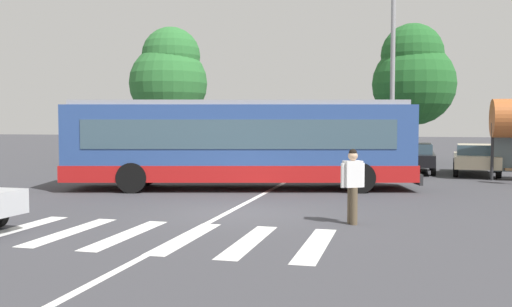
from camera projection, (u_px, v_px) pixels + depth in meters
The scene contains 14 objects.
ground_plane at pixel (239, 213), 14.51m from camera, with size 160.00×160.00×0.00m, color #3D3D42.
city_transit_bus at pixel (240, 143), 19.60m from camera, with size 12.20×5.42×3.06m.
pedestrian_crossing_street at pixel (353, 182), 12.80m from camera, with size 0.52×0.42×1.72m.
parked_car_white at pixel (188, 153), 28.26m from camera, with size 1.93×4.53×1.35m.
parked_car_red at pixel (241, 153), 28.20m from camera, with size 2.20×4.64×1.35m.
parked_car_teal at pixel (297, 154), 27.35m from camera, with size 2.03×4.58×1.35m.
parked_car_blue at pixel (350, 155), 26.98m from camera, with size 2.15×4.62×1.35m.
parked_car_black at pixel (414, 156), 26.09m from camera, with size 1.96×4.54×1.35m.
parked_car_champagne at pixel (476, 157), 24.97m from camera, with size 2.19×4.64×1.35m.
twin_arm_street_lamp at pixel (393, 35), 24.42m from camera, with size 4.98×0.32×9.96m.
background_tree_left at pixel (169, 76), 32.98m from camera, with size 4.54×4.54×7.88m.
background_tree_right at pixel (413, 75), 31.86m from camera, with size 4.67×4.67×7.88m.
crosswalk_painted_stripes at pixel (156, 236), 11.47m from camera, with size 6.98×3.17×0.01m.
lane_center_line at pixel (249, 201), 16.51m from camera, with size 0.16×24.00×0.01m, color silver.
Camera 1 is at (3.98, -13.85, 2.32)m, focal length 39.60 mm.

